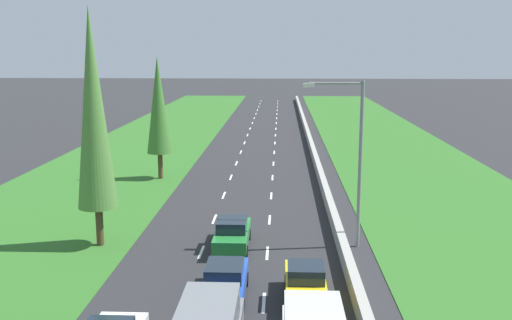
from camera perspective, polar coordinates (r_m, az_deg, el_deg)
name	(u,v)px	position (r m, az deg, el deg)	size (l,w,h in m)	color
ground_plane	(259,147)	(62.51, 0.27, 1.27)	(300.00, 300.00, 0.00)	#28282B
grass_verge_left	(145,146)	(64.25, -11.08, 1.35)	(14.00, 140.00, 0.04)	#2D6623
grass_verge_right	(391,148)	(63.59, 13.30, 1.16)	(14.00, 140.00, 0.04)	#2D6623
median_barrier	(311,144)	(62.48, 5.50, 1.61)	(0.44, 120.00, 0.85)	#9E9B93
lane_markings	(259,147)	(62.51, 0.27, 1.27)	(3.64, 116.00, 0.01)	white
yellow_hatchback_right_lane	(305,283)	(24.84, 4.95, -12.11)	(1.74, 3.90, 1.72)	yellow
blue_sedan_centre_lane	(225,281)	(24.99, -3.12, -12.00)	(1.82, 4.50, 1.64)	#1E47B7
green_sedan_centre_lane	(232,234)	(31.00, -2.39, -7.35)	(1.82, 4.50, 1.64)	#237A33
poplar_tree_second	(93,110)	(31.13, -15.95, 4.85)	(2.12, 2.12, 12.82)	#4C3823
poplar_tree_third	(158,106)	(47.10, -9.73, 5.37)	(2.05, 2.05, 10.06)	#4C3823
street_light_mast	(354,152)	(30.57, 9.77, 0.78)	(3.20, 0.28, 9.00)	gray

